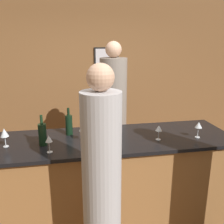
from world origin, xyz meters
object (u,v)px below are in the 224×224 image
Objects in this scene: wine_bottle_0 at (69,124)px; wine_bottle_1 at (42,134)px; guest_0 at (102,194)px; bartender at (113,121)px.

wine_bottle_0 is 0.98× the size of wine_bottle_1.
wine_bottle_1 is at bearing 126.41° from guest_0.
bartender is at bearing 48.78° from wine_bottle_0.
wine_bottle_1 reaches higher than wine_bottle_0.
guest_0 is at bearing 76.11° from bartender.
bartender is 6.90× the size of wine_bottle_0.
guest_0 reaches higher than wine_bottle_1.
bartender is 6.74× the size of wine_bottle_1.
wine_bottle_0 is at bearing 48.78° from bartender.
wine_bottle_0 is 0.35m from wine_bottle_1.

